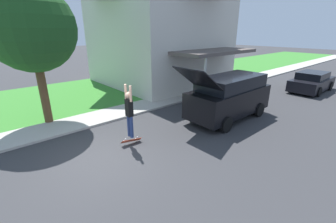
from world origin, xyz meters
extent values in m
plane|color=#333335|center=(0.00, 0.00, 0.00)|extent=(120.00, 120.00, 0.00)
cube|color=#387F2D|center=(-8.00, 6.00, 0.04)|extent=(10.00, 80.00, 0.08)
cube|color=#ADA89E|center=(-3.60, 6.00, 0.05)|extent=(1.80, 80.00, 0.10)
cube|color=beige|center=(-8.13, 9.16, 3.31)|extent=(8.94, 8.36, 6.47)
cube|color=#5B514C|center=(-2.56, 9.16, 2.88)|extent=(2.60, 5.85, 0.20)
cylinder|color=silver|center=(-1.46, 7.07, 1.43)|extent=(0.16, 0.16, 2.70)
cylinder|color=brown|center=(-4.53, -0.50, 1.66)|extent=(0.36, 0.36, 3.17)
sphere|color=#1E4C1E|center=(-4.53, -0.50, 4.24)|extent=(3.61, 3.61, 3.61)
cube|color=black|center=(0.65, 6.41, 0.92)|extent=(1.87, 4.59, 1.20)
cube|color=black|center=(0.65, 6.53, 1.82)|extent=(1.72, 3.58, 0.60)
cylinder|color=black|center=(-0.24, 7.84, 0.35)|extent=(0.24, 0.70, 0.70)
cylinder|color=black|center=(1.55, 7.84, 0.35)|extent=(0.24, 0.70, 0.70)
cylinder|color=black|center=(-0.24, 4.99, 0.35)|extent=(0.24, 0.70, 0.70)
cylinder|color=black|center=(1.55, 4.99, 0.35)|extent=(0.24, 0.70, 0.70)
cube|color=black|center=(0.65, 4.07, 2.33)|extent=(1.65, 1.35, 0.96)
cube|color=black|center=(1.49, 15.52, 0.54)|extent=(1.82, 4.26, 0.75)
cube|color=black|center=(1.49, 15.42, 1.15)|extent=(1.60, 2.22, 0.48)
cylinder|color=black|center=(0.61, 16.80, 0.33)|extent=(0.20, 0.65, 0.65)
cylinder|color=black|center=(2.37, 16.80, 0.33)|extent=(0.20, 0.65, 0.65)
cylinder|color=black|center=(0.61, 14.25, 0.33)|extent=(0.20, 0.65, 0.65)
cylinder|color=black|center=(2.37, 14.25, 0.33)|extent=(0.20, 0.65, 0.65)
cylinder|color=navy|center=(-0.15, 1.21, 0.81)|extent=(0.13, 0.13, 0.83)
cylinder|color=navy|center=(0.02, 1.21, 0.81)|extent=(0.13, 0.13, 0.83)
cube|color=black|center=(-0.06, 1.21, 1.54)|extent=(0.25, 0.20, 0.64)
sphere|color=tan|center=(-0.06, 1.21, 2.02)|extent=(0.23, 0.23, 0.23)
cylinder|color=tan|center=(-0.22, 1.21, 2.09)|extent=(0.09, 0.09, 0.56)
cylinder|color=tan|center=(0.10, 1.21, 2.09)|extent=(0.09, 0.09, 0.56)
cube|color=#B73D23|center=(-0.19, 1.30, 0.15)|extent=(0.25, 0.81, 0.25)
cylinder|color=silver|center=(-0.14, 1.56, 0.24)|extent=(0.03, 0.06, 0.06)
cylinder|color=silver|center=(-0.28, 1.56, 0.10)|extent=(0.03, 0.06, 0.06)
cylinder|color=silver|center=(-0.19, 1.06, 0.29)|extent=(0.03, 0.06, 0.06)
cylinder|color=silver|center=(-0.33, 1.06, 0.16)|extent=(0.03, 0.06, 0.06)
camera|label=1|loc=(6.58, -2.77, 4.17)|focal=24.00mm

